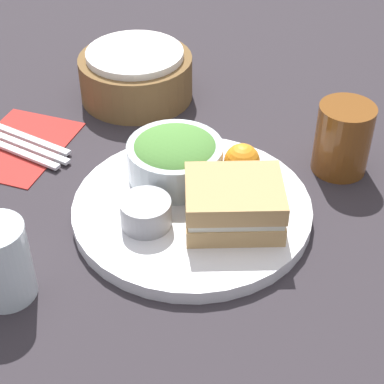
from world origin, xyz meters
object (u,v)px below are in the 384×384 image
plate (192,209)px  dressing_cup (146,213)px  knife (19,143)px  water_glass (1,262)px  spoon (27,138)px  drink_glass (343,139)px  salad_bowl (175,157)px  bread_basket (136,75)px  fork (11,149)px  sandwich (234,203)px

plate → dressing_cup: (-0.04, -0.06, 0.03)m
knife → water_glass: water_glass is taller
knife → spoon: same height
drink_glass → knife: (-0.48, -0.11, -0.05)m
plate → drink_glass: bearing=45.2°
salad_bowl → bread_basket: (-0.15, 0.22, -0.01)m
salad_bowl → dressing_cup: 0.11m
bread_basket → fork: bearing=-117.8°
fork → salad_bowl: bearing=-167.3°
drink_glass → sandwich: bearing=-120.1°
dressing_cup → salad_bowl: bearing=90.2°
bread_basket → knife: bread_basket is taller
fork → knife: size_ratio=0.95×
salad_bowl → spoon: (-0.26, 0.03, -0.05)m
dressing_cup → fork: 0.29m
fork → knife: (0.00, 0.02, 0.00)m
fork → spoon: 0.04m
plate → spoon: 0.32m
fork → knife: 0.02m
knife → water_glass: 0.31m
dressing_cup → fork: dressing_cup is taller
sandwich → knife: size_ratio=0.78×
sandwich → spoon: (-0.37, 0.10, -0.04)m
salad_bowl → knife: (-0.27, 0.01, -0.05)m
dressing_cup → bread_basket: (-0.15, 0.32, 0.00)m
sandwich → salad_bowl: bearing=147.8°
knife → spoon: 0.02m
water_glass → drink_glass: bearing=48.9°
sandwich → bread_basket: bearing=132.4°
plate → knife: size_ratio=1.66×
plate → drink_glass: drink_glass is taller
plate → salad_bowl: (-0.04, 0.05, 0.04)m
sandwich → salad_bowl: 0.12m
dressing_cup → spoon: (-0.26, 0.14, -0.03)m
spoon → drink_glass: bearing=-157.5°
dressing_cup → drink_glass: bearing=47.1°
sandwich → drink_glass: size_ratio=1.43×
plate → fork: (-0.31, 0.05, -0.00)m
drink_glass → bread_basket: drink_glass is taller
bread_basket → knife: size_ratio=0.99×
water_glass → dressing_cup: bearing=51.7°
dressing_cup → fork: size_ratio=0.36×
sandwich → salad_bowl: salad_bowl is taller
fork → spoon: size_ratio=1.11×
drink_glass → fork: drink_glass is taller
dressing_cup → bread_basket: bread_basket is taller
plate → salad_bowl: salad_bowl is taller
plate → salad_bowl: size_ratio=2.41×
dressing_cup → knife: dressing_cup is taller
bread_basket → drink_glass: bearing=-14.4°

